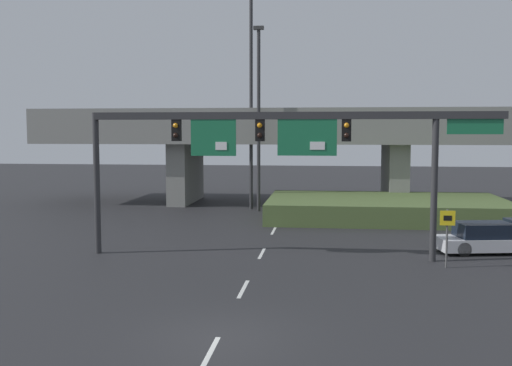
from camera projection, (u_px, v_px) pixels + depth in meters
name	position (u px, v px, depth m)	size (l,w,h in m)	color
ground_plane	(219.00, 335.00, 16.38)	(160.00, 160.00, 0.00)	#262628
lane_markings	(268.00, 241.00, 30.33)	(0.14, 33.37, 0.01)	silver
signal_gantry	(282.00, 139.00, 25.92)	(17.90, 0.44, 6.39)	#2D2D30
speed_limit_sign	(447.00, 230.00, 24.26)	(0.60, 0.11, 2.40)	#4C4C4C
highway_light_pole_near	(259.00, 114.00, 41.03)	(0.70, 0.36, 12.65)	#2D2D30
highway_light_pole_far	(251.00, 94.00, 42.06)	(0.70, 0.36, 15.61)	#2D2D30
overpass_bridge	(288.00, 138.00, 45.60)	(37.71, 8.41, 7.17)	gray
grass_embankment	(386.00, 208.00, 38.20)	(14.92, 8.89, 1.27)	#4C6033
parked_sedan_near_right	(486.00, 239.00, 27.41)	(4.82, 2.57, 1.39)	silver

